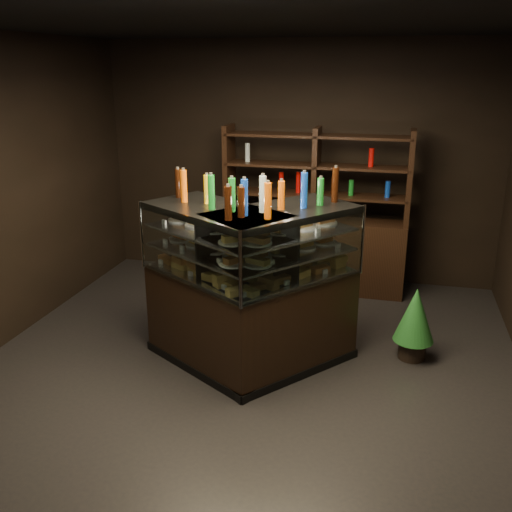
# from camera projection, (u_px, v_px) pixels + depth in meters

# --- Properties ---
(ground) EXTENTS (5.00, 5.00, 0.00)m
(ground) POSITION_uv_depth(u_px,v_px,m) (250.00, 362.00, 5.42)
(ground) COLOR black
(ground) RESTS_ON ground
(room_shell) EXTENTS (5.02, 5.02, 3.01)m
(room_shell) POSITION_uv_depth(u_px,v_px,m) (249.00, 158.00, 4.80)
(room_shell) COLOR black
(room_shell) RESTS_ON ground
(display_case) EXTENTS (2.04, 1.51, 1.51)m
(display_case) POSITION_uv_depth(u_px,v_px,m) (249.00, 314.00, 5.25)
(display_case) COLOR black
(display_case) RESTS_ON ground
(food_display) EXTENTS (1.64, 1.07, 0.46)m
(food_display) POSITION_uv_depth(u_px,v_px,m) (249.00, 248.00, 5.04)
(food_display) COLOR #CC7D49
(food_display) RESTS_ON display_case
(bottles_top) EXTENTS (1.46, 0.93, 0.30)m
(bottles_top) POSITION_uv_depth(u_px,v_px,m) (249.00, 193.00, 4.89)
(bottles_top) COLOR silver
(bottles_top) RESTS_ON display_case
(potted_conifer) EXTENTS (0.38, 0.38, 0.82)m
(potted_conifer) POSITION_uv_depth(u_px,v_px,m) (415.00, 313.00, 5.35)
(potted_conifer) COLOR black
(potted_conifer) RESTS_ON ground
(back_shelving) EXTENTS (2.23, 0.44, 2.00)m
(back_shelving) POSITION_uv_depth(u_px,v_px,m) (314.00, 241.00, 7.05)
(back_shelving) COLOR black
(back_shelving) RESTS_ON ground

